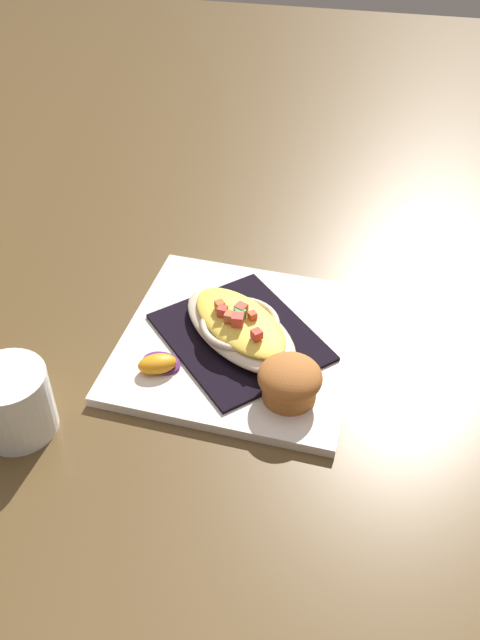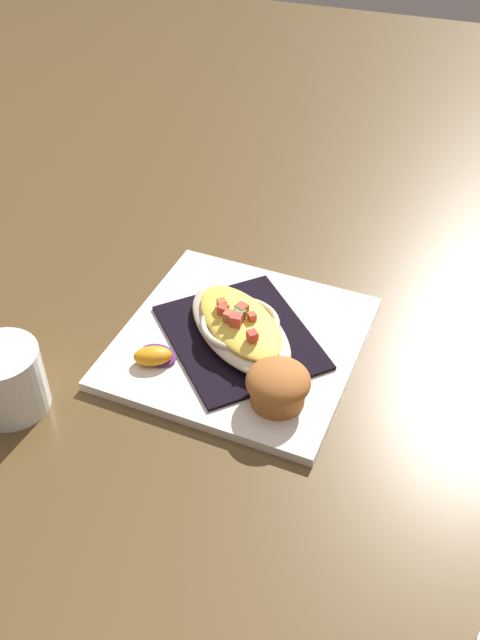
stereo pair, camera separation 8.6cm
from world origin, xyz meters
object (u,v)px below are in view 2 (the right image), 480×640
at_px(orange_garnish, 154,356).
at_px(coffee_mug, 7,382).
at_px(gratin_dish, 240,326).
at_px(square_plate, 240,342).
at_px(muffin, 278,385).

height_order(orange_garnish, coffee_mug, coffee_mug).
height_order(gratin_dish, orange_garnish, gratin_dish).
xyz_separation_m(square_plate, orange_garnish, (-0.07, 0.08, 0.01)).
distance_m(gratin_dish, orange_garnish, 0.11).
height_order(muffin, orange_garnish, muffin).
height_order(square_plate, orange_garnish, orange_garnish).
relative_size(square_plate, coffee_mug, 2.69).
distance_m(square_plate, coffee_mug, 0.28).
bearing_deg(gratin_dish, square_plate, -16.89).
height_order(square_plate, muffin, muffin).
distance_m(square_plate, orange_garnish, 0.11).
xyz_separation_m(gratin_dish, coffee_mug, (-0.18, 0.21, 0.00)).
distance_m(muffin, coffee_mug, 0.30).
height_order(gratin_dish, muffin, same).
bearing_deg(orange_garnish, coffee_mug, 128.80).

